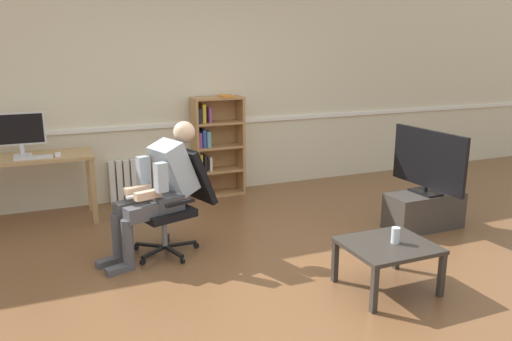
% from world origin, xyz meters
% --- Properties ---
extents(ground_plane, '(18.00, 18.00, 0.00)m').
position_xyz_m(ground_plane, '(0.00, 0.00, 0.00)').
color(ground_plane, brown).
extents(back_wall, '(12.00, 0.13, 2.70)m').
position_xyz_m(back_wall, '(0.00, 2.65, 1.35)').
color(back_wall, beige).
rests_on(back_wall, ground_plane).
extents(computer_desk, '(1.26, 0.58, 0.76)m').
position_xyz_m(computer_desk, '(-1.90, 2.15, 0.64)').
color(computer_desk, tan).
rests_on(computer_desk, ground_plane).
extents(imac_monitor, '(0.50, 0.14, 0.46)m').
position_xyz_m(imac_monitor, '(-1.98, 2.23, 1.02)').
color(imac_monitor, silver).
rests_on(imac_monitor, computer_desk).
extents(keyboard, '(0.38, 0.12, 0.02)m').
position_xyz_m(keyboard, '(-1.87, 2.01, 0.77)').
color(keyboard, silver).
rests_on(keyboard, computer_desk).
extents(computer_mouse, '(0.06, 0.10, 0.03)m').
position_xyz_m(computer_mouse, '(-1.63, 2.03, 0.77)').
color(computer_mouse, white).
rests_on(computer_mouse, computer_desk).
extents(bookshelf, '(0.64, 0.29, 1.29)m').
position_xyz_m(bookshelf, '(0.24, 2.44, 0.64)').
color(bookshelf, '#AD7F4C').
rests_on(bookshelf, ground_plane).
extents(radiator, '(0.76, 0.08, 0.53)m').
position_xyz_m(radiator, '(-0.69, 2.54, 0.27)').
color(radiator, white).
rests_on(radiator, ground_plane).
extents(office_chair, '(0.80, 0.67, 0.98)m').
position_xyz_m(office_chair, '(-0.65, 0.85, 0.52)').
color(office_chair, black).
rests_on(office_chair, ground_plane).
extents(person_seated, '(0.99, 0.59, 1.23)m').
position_xyz_m(person_seated, '(-0.82, 0.80, 0.65)').
color(person_seated, '#4C4C51').
rests_on(person_seated, ground_plane).
extents(tv_stand, '(0.81, 0.37, 0.39)m').
position_xyz_m(tv_stand, '(1.90, 0.41, 0.19)').
color(tv_stand, '#3D3833').
rests_on(tv_stand, ground_plane).
extents(tv_screen, '(0.22, 0.98, 0.67)m').
position_xyz_m(tv_screen, '(1.90, 0.41, 0.74)').
color(tv_screen, black).
rests_on(tv_screen, tv_stand).
extents(coffee_table, '(0.68, 0.60, 0.39)m').
position_xyz_m(coffee_table, '(0.68, -0.57, 0.34)').
color(coffee_table, '#332D28').
rests_on(coffee_table, ground_plane).
extents(drinking_glass, '(0.07, 0.07, 0.13)m').
position_xyz_m(drinking_glass, '(0.74, -0.58, 0.45)').
color(drinking_glass, silver).
rests_on(drinking_glass, coffee_table).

